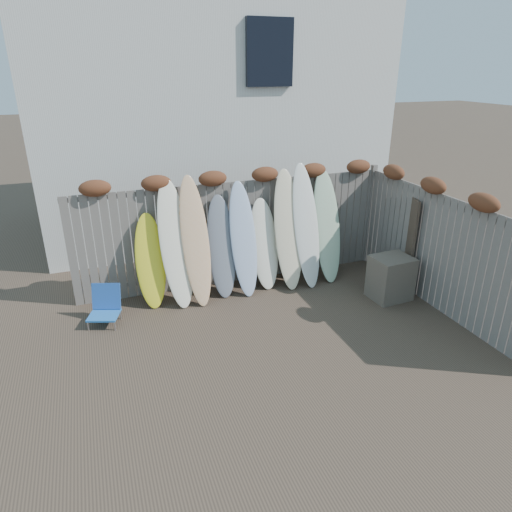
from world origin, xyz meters
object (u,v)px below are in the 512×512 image
object	(u,v)px
beach_chair	(105,306)
wooden_crate	(391,278)
surfboard_0	(150,261)
lattice_panel	(404,238)

from	to	relation	value
beach_chair	wooden_crate	world-z (taller)	wooden_crate
beach_chair	surfboard_0	world-z (taller)	surfboard_0
wooden_crate	beach_chair	bearing A→B (deg)	169.53
lattice_panel	surfboard_0	size ratio (longest dim) A/B	1.05
beach_chair	surfboard_0	size ratio (longest dim) A/B	0.37
wooden_crate	lattice_panel	xyz separation A→B (m)	(0.65, 0.58, 0.48)
lattice_panel	surfboard_0	distance (m)	4.80
beach_chair	wooden_crate	bearing A→B (deg)	-10.47
lattice_panel	surfboard_0	xyz separation A→B (m)	(-4.75, 0.72, -0.07)
beach_chair	surfboard_0	bearing A→B (deg)	24.78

